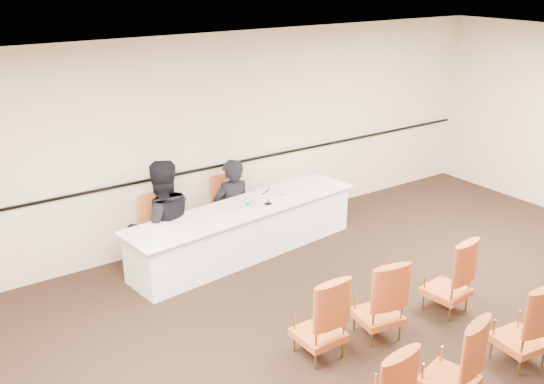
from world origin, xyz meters
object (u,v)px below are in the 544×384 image
(aud_chair_front_right, at_px, (448,274))
(aud_chair_back_mid, at_px, (451,360))
(panelist_main_chair, at_px, (232,208))
(microphone, at_px, (268,195))
(panelist_main, at_px, (232,214))
(aud_chair_front_mid, at_px, (379,298))
(coffee_cup, at_px, (288,191))
(aud_chair_front_left, at_px, (319,316))
(drinking_glass, at_px, (244,205))
(panel_table, at_px, (245,230))
(aud_chair_back_right, at_px, (522,322))
(water_bottle, at_px, (247,200))
(panelist_second_chair, at_px, (163,230))
(panelist_second, at_px, (163,228))

(aud_chair_front_right, bearing_deg, aud_chair_back_mid, -146.08)
(panelist_main_chair, bearing_deg, microphone, -80.13)
(panelist_main, xyz_separation_m, microphone, (0.20, -0.67, 0.46))
(aud_chair_front_mid, distance_m, aud_chair_back_mid, 1.21)
(coffee_cup, relative_size, aud_chair_front_left, 0.13)
(drinking_glass, height_order, aud_chair_front_mid, aud_chair_front_mid)
(coffee_cup, height_order, aud_chair_front_right, aud_chair_front_right)
(panelist_main_chair, xyz_separation_m, aud_chair_back_mid, (-0.23, -4.29, 0.00))
(coffee_cup, xyz_separation_m, aud_chair_front_left, (-1.40, -2.49, -0.30))
(microphone, xyz_separation_m, aud_chair_front_right, (0.84, -2.51, -0.37))
(aud_chair_front_mid, bearing_deg, panel_table, 102.56)
(panel_table, bearing_deg, aud_chair_front_left, -111.19)
(aud_chair_back_right, bearing_deg, drinking_glass, 112.33)
(panelist_main, distance_m, water_bottle, 0.77)
(panelist_main, height_order, aud_chair_front_right, panelist_main)
(aud_chair_front_left, xyz_separation_m, aud_chair_front_mid, (0.76, -0.08, 0.00))
(panelist_second_chair, relative_size, water_bottle, 3.99)
(panelist_second, height_order, aud_chair_front_right, panelist_second)
(aud_chair_back_right, bearing_deg, water_bottle, 111.83)
(panelist_main_chair, xyz_separation_m, aud_chair_front_right, (1.04, -3.17, 0.00))
(aud_chair_back_right, bearing_deg, aud_chair_back_mid, -172.10)
(panelist_second, distance_m, microphone, 1.51)
(aud_chair_front_left, bearing_deg, drinking_glass, 75.78)
(water_bottle, bearing_deg, aud_chair_front_mid, -87.50)
(drinking_glass, distance_m, coffee_cup, 0.80)
(panelist_second, xyz_separation_m, microphone, (1.37, -0.53, 0.35))
(microphone, xyz_separation_m, drinking_glass, (-0.35, 0.08, -0.09))
(coffee_cup, height_order, aud_chair_back_right, aud_chair_back_right)
(panel_table, relative_size, panelist_second_chair, 3.75)
(panelist_second_chair, relative_size, aud_chair_back_right, 1.00)
(drinking_glass, relative_size, aud_chair_back_right, 0.11)
(panelist_main, height_order, coffee_cup, panelist_main)
(panelist_main, relative_size, panelist_second_chair, 1.78)
(panelist_second, height_order, aud_chair_front_mid, panelist_second)
(panelist_second_chair, distance_m, coffee_cup, 1.88)
(aud_chair_front_right, bearing_deg, aud_chair_back_right, -106.26)
(microphone, bearing_deg, aud_chair_front_mid, -91.20)
(drinking_glass, xyz_separation_m, aud_chair_back_right, (1.02, -3.69, -0.29))
(water_bottle, relative_size, aud_chair_back_right, 0.25)
(aud_chair_back_mid, distance_m, aud_chair_back_right, 1.10)
(microphone, bearing_deg, coffee_cup, 20.72)
(aud_chair_front_left, distance_m, aud_chair_front_mid, 0.76)
(panelist_main, xyz_separation_m, aud_chair_front_left, (-0.76, -3.02, 0.09))
(aud_chair_front_right, bearing_deg, coffee_cup, 91.11)
(microphone, distance_m, coffee_cup, 0.47)
(panelist_main_chair, xyz_separation_m, aud_chair_back_right, (0.87, -4.27, 0.00))
(aud_chair_front_left, height_order, aud_chair_front_mid, same)
(panel_table, relative_size, panelist_main_chair, 3.75)
(drinking_glass, xyz_separation_m, aud_chair_front_left, (-0.61, -2.44, -0.29))
(water_bottle, xyz_separation_m, aud_chair_back_right, (0.98, -3.66, -0.36))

